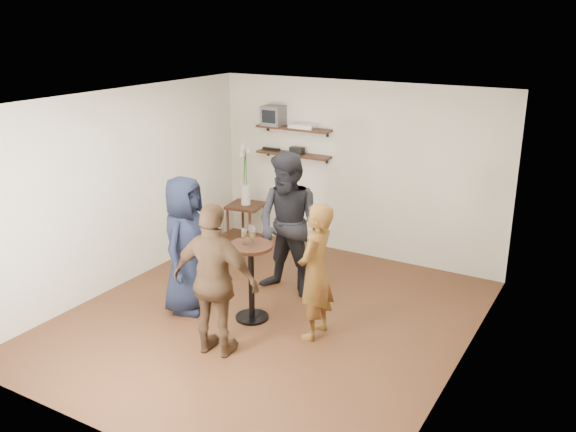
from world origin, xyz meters
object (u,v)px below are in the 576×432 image
(person_brown, at_px, (215,281))
(side_table, at_px, (246,211))
(radio, at_px, (297,150))
(person_plaid, at_px, (316,272))
(drinks_table, at_px, (251,272))
(person_navy, at_px, (185,245))
(person_dark, at_px, (289,225))
(dvd_deck, at_px, (303,126))
(crt_monitor, at_px, (274,115))

(person_brown, bearing_deg, side_table, -68.85)
(radio, distance_m, person_plaid, 3.01)
(drinks_table, xyz_separation_m, person_navy, (-0.82, -0.18, 0.24))
(person_navy, bearing_deg, person_dark, -52.44)
(side_table, xyz_separation_m, person_dark, (1.54, -1.29, 0.41))
(dvd_deck, height_order, person_navy, dvd_deck)
(radio, bearing_deg, crt_monitor, 180.00)
(crt_monitor, height_order, dvd_deck, crt_monitor)
(crt_monitor, height_order, person_plaid, crt_monitor)
(person_brown, bearing_deg, drinks_table, -90.00)
(person_dark, bearing_deg, dvd_deck, 115.54)
(crt_monitor, xyz_separation_m, person_plaid, (2.02, -2.43, -1.23))
(dvd_deck, relative_size, person_dark, 0.21)
(person_plaid, distance_m, person_brown, 1.13)
(dvd_deck, relative_size, person_plaid, 0.26)
(person_navy, bearing_deg, side_table, 3.95)
(dvd_deck, xyz_separation_m, person_plaid, (1.50, -2.43, -1.11))
(side_table, relative_size, drinks_table, 0.67)
(dvd_deck, bearing_deg, person_navy, -93.49)
(crt_monitor, bearing_deg, person_plaid, -50.35)
(person_dark, bearing_deg, person_plaid, -43.15)
(crt_monitor, height_order, person_brown, crt_monitor)
(person_plaid, distance_m, person_navy, 1.67)
(drinks_table, bearing_deg, person_dark, 87.71)
(radio, distance_m, person_dark, 1.89)
(person_dark, bearing_deg, person_navy, -127.56)
(radio, bearing_deg, drinks_table, -72.62)
(dvd_deck, bearing_deg, drinks_table, -74.95)
(crt_monitor, height_order, drinks_table, crt_monitor)
(dvd_deck, bearing_deg, person_dark, -66.75)
(crt_monitor, xyz_separation_m, person_navy, (0.36, -2.64, -1.17))
(drinks_table, distance_m, person_plaid, 0.86)
(drinks_table, distance_m, person_brown, 0.87)
(crt_monitor, height_order, side_table, crt_monitor)
(dvd_deck, distance_m, side_table, 1.64)
(side_table, distance_m, drinks_table, 2.61)
(drinks_table, bearing_deg, crt_monitor, 115.60)
(person_dark, bearing_deg, side_table, 142.32)
(side_table, relative_size, person_plaid, 0.40)
(side_table, bearing_deg, dvd_deck, 20.73)
(person_dark, distance_m, person_brown, 1.68)
(drinks_table, height_order, person_plaid, person_plaid)
(dvd_deck, relative_size, person_brown, 0.24)
(person_dark, bearing_deg, drinks_table, -90.00)
(person_plaid, bearing_deg, radio, -147.95)
(crt_monitor, distance_m, radio, 0.65)
(crt_monitor, distance_m, dvd_deck, 0.53)
(person_dark, bearing_deg, person_brown, -85.12)
(dvd_deck, relative_size, radio, 1.82)
(crt_monitor, relative_size, person_plaid, 0.20)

